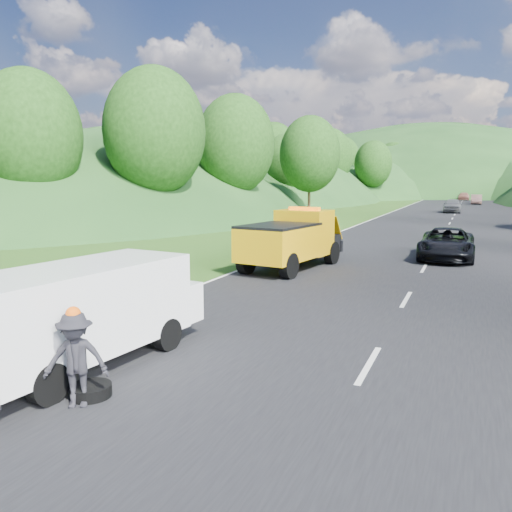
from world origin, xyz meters
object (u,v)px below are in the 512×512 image
at_px(tow_truck, 292,239).
at_px(passing_suv, 446,259).
at_px(woman, 148,311).
at_px(spare_tire, 91,397).
at_px(white_van, 86,309).
at_px(suitcase, 106,291).
at_px(worker, 78,407).
at_px(child, 164,328).

relative_size(tow_truck, passing_suv, 1.18).
bearing_deg(woman, passing_suv, -18.46).
bearing_deg(passing_suv, tow_truck, -138.73).
xyz_separation_m(woman, spare_tire, (2.47, -5.10, 0.00)).
distance_m(tow_truck, passing_suv, 7.88).
relative_size(white_van, spare_tire, 8.49).
bearing_deg(suitcase, worker, -53.48).
height_order(woman, child, woman).
bearing_deg(white_van, passing_suv, 77.18).
xyz_separation_m(white_van, worker, (1.16, -1.53, -1.15)).
bearing_deg(spare_tire, woman, 115.82).
bearing_deg(spare_tire, suitcase, 127.89).
relative_size(worker, suitcase, 2.60).
bearing_deg(tow_truck, passing_suv, 50.39).
distance_m(tow_truck, spare_tire, 13.29).
bearing_deg(child, worker, -35.00).
distance_m(worker, suitcase, 7.42).
distance_m(tow_truck, woman, 8.31).
bearing_deg(white_van, child, 96.96).
distance_m(white_van, woman, 4.33).
xyz_separation_m(tow_truck, passing_suv, (5.78, 5.21, -1.23)).
xyz_separation_m(white_van, woman, (-1.38, 3.94, -1.15)).
xyz_separation_m(woman, child, (1.33, -1.22, 0.00)).
distance_m(suitcase, passing_suv, 15.72).
bearing_deg(passing_suv, woman, -119.29).
distance_m(child, worker, 4.42).
height_order(tow_truck, white_van, tow_truck).
bearing_deg(suitcase, white_van, -53.64).
xyz_separation_m(suitcase, spare_tire, (4.35, -5.59, -0.30)).
relative_size(white_van, passing_suv, 1.14).
relative_size(child, spare_tire, 1.33).
xyz_separation_m(woman, worker, (2.53, -5.48, 0.00)).
relative_size(worker, passing_suv, 0.30).
relative_size(tow_truck, woman, 4.11).
height_order(child, suitcase, suitcase).
relative_size(suitcase, spare_tire, 0.87).
bearing_deg(child, spare_tire, -34.46).
height_order(suitcase, spare_tire, suitcase).
height_order(worker, spare_tire, worker).
bearing_deg(worker, white_van, 97.22).
xyz_separation_m(child, passing_suv, (5.90, 14.52, 0.00)).
bearing_deg(woman, tow_truck, -0.08).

